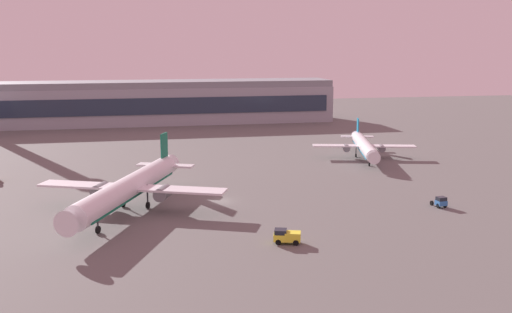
{
  "coord_description": "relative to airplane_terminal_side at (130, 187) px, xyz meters",
  "views": [
    {
      "loc": [
        -16.12,
        -111.07,
        30.21
      ],
      "look_at": [
        11.87,
        23.71,
        4.0
      ],
      "focal_mm": 41.34,
      "sensor_mm": 36.0,
      "label": 1
    }
  ],
  "objects": [
    {
      "name": "baggage_tractor",
      "position": [
        23.55,
        -23.37,
        -3.28
      ],
      "size": [
        4.54,
        3.1,
        2.25
      ],
      "rotation": [
        0.0,
        0.0,
        1.27
      ],
      "color": "yellow",
      "rests_on": "ground"
    },
    {
      "name": "terminal_building",
      "position": [
        6.86,
        124.52,
        3.63
      ],
      "size": [
        142.9,
        22.4,
        16.4
      ],
      "color": "#9EA3AD",
      "rests_on": "ground"
    },
    {
      "name": "airplane_terminal_side",
      "position": [
        0.0,
        0.0,
        0.0
      ],
      "size": [
        34.54,
        43.76,
        11.8
      ],
      "rotation": [
        0.0,
        0.0,
        2.74
      ],
      "color": "white",
      "rests_on": "ground"
    },
    {
      "name": "pushback_tug",
      "position": [
        57.24,
        -9.35,
        -3.39
      ],
      "size": [
        2.15,
        3.27,
        2.05
      ],
      "rotation": [
        0.0,
        0.0,
        3.26
      ],
      "color": "#3372BF",
      "rests_on": "ground"
    },
    {
      "name": "ground_plane",
      "position": [
        17.42,
        3.65,
        -4.46
      ],
      "size": [
        416.0,
        416.0,
        0.0
      ],
      "primitive_type": "plane",
      "color": "#605E5B"
    },
    {
      "name": "airplane_taxiway_distant",
      "position": [
        61.51,
        39.47,
        -1.02
      ],
      "size": [
        27.49,
        35.05,
        9.11
      ],
      "rotation": [
        0.0,
        0.0,
        2.89
      ],
      "color": "white",
      "rests_on": "ground"
    }
  ]
}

